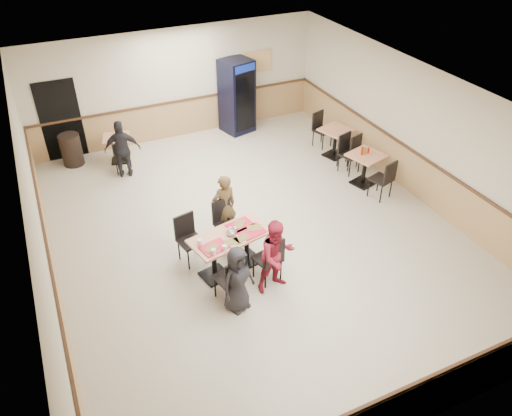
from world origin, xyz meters
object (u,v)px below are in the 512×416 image
diner_woman_right (277,256)px  back_table (117,145)px  side_table_far (335,138)px  pepsi_cooler (237,96)px  main_table (231,246)px  diner_man_opposite (224,207)px  diner_woman_left (237,279)px  side_table_near (365,165)px  trash_bin (71,150)px  lone_diner (123,149)px

diner_woman_right → back_table: 6.11m
side_table_far → pepsi_cooler: bearing=124.3°
main_table → diner_woman_right: size_ratio=1.11×
back_table → pepsi_cooler: pepsi_cooler is taller
diner_man_opposite → side_table_far: diner_man_opposite is taller
diner_woman_left → pepsi_cooler: (2.76, 6.47, 0.39)m
side_table_near → trash_bin: 7.36m
back_table → lone_diner: bearing=-90.0°
diner_man_opposite → back_table: size_ratio=1.84×
diner_man_opposite → back_table: diner_man_opposite is taller
diner_woman_right → pepsi_cooler: pepsi_cooler is taller
diner_woman_left → lone_diner: lone_diner is taller
side_table_near → diner_woman_left: bearing=-150.3°
diner_woman_right → lone_diner: lone_diner is taller
pepsi_cooler → main_table: bearing=-128.8°
diner_woman_right → diner_man_opposite: diner_man_opposite is taller
lone_diner → back_table: size_ratio=1.84×
side_table_far → side_table_near: bearing=-94.2°
trash_bin → diner_woman_left: bearing=-73.8°
back_table → main_table: bearing=-78.5°
diner_woman_right → trash_bin: bearing=107.6°
side_table_far → trash_bin: 6.79m
main_table → side_table_far: 5.14m
lone_diner → side_table_far: (5.22, -1.32, -0.22)m
main_table → lone_diner: 4.42m
diner_woman_right → diner_woman_left: bearing=-173.5°
back_table → trash_bin: bearing=162.4°
side_table_far → diner_woman_right: bearing=-133.8°
diner_woman_right → diner_man_opposite: size_ratio=1.00×
pepsi_cooler → trash_bin: bearing=166.1°
diner_woman_right → side_table_near: diner_woman_right is taller
pepsi_cooler → trash_bin: size_ratio=2.52×
diner_man_opposite → side_table_near: size_ratio=1.58×
pepsi_cooler → lone_diner: bearing=-175.8°
diner_woman_right → lone_diner: (-1.59, 5.10, 0.00)m
lone_diner → side_table_near: lone_diner is taller
trash_bin → side_table_far: bearing=-21.3°
diner_man_opposite → diner_woman_right: bearing=91.9°
diner_man_opposite → lone_diner: bearing=-75.2°
diner_woman_right → pepsi_cooler: (1.92, 6.29, 0.31)m
diner_man_opposite → pepsi_cooler: pepsi_cooler is taller
pepsi_cooler → side_table_near: bearing=-82.6°
diner_man_opposite → side_table_near: bearing=-179.3°
lone_diner → back_table: bearing=-76.1°
main_table → side_table_near: bearing=8.0°
side_table_far → back_table: bearing=158.0°
side_table_far → back_table: 5.64m
diner_woman_left → diner_man_opposite: (0.56, 1.98, 0.08)m
lone_diner → pepsi_cooler: (3.52, 1.19, 0.31)m
diner_man_opposite → trash_bin: size_ratio=1.78×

